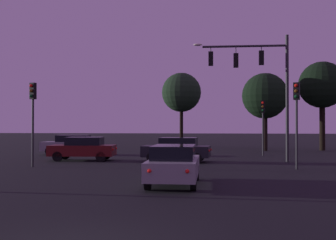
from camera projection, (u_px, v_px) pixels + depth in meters
The scene contains 12 objects.
ground_plane at pixel (178, 155), 31.80m from camera, with size 168.00×168.00×0.00m, color black.
traffic_signal_mast_arm at pixel (259, 74), 26.11m from camera, with size 5.97×0.42×7.96m.
traffic_light_corner_left at pixel (33, 108), 22.68m from camera, with size 0.36×0.38×4.62m.
traffic_light_corner_right at pixel (297, 108), 21.37m from camera, with size 0.37×0.39×4.50m.
traffic_light_median at pixel (263, 117), 30.91m from camera, with size 0.34×0.37×4.13m.
car_nearside_lane at pixel (174, 164), 15.86m from camera, with size 1.81×4.41×1.52m.
car_crossing_left at pixel (83, 148), 26.77m from camera, with size 4.31×2.09×1.52m.
car_crossing_right at pixel (177, 149), 25.70m from camera, with size 4.35×2.13×1.52m.
car_far_lane at pixel (72, 144), 32.11m from camera, with size 4.52×1.84×1.52m.
tree_behind_sign at pixel (265, 96), 36.97m from camera, with size 4.08×4.08×6.96m.
tree_left_far at pixel (181, 93), 42.44m from camera, with size 4.03×4.03×7.67m.
tree_center_horizon at pixel (322, 85), 37.55m from camera, with size 4.22×4.22×8.07m.
Camera 1 is at (2.53, -7.24, 2.29)m, focal length 44.27 mm.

